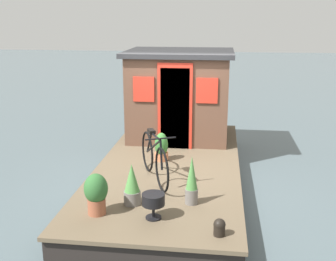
{
  "coord_description": "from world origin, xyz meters",
  "views": [
    {
      "loc": [
        -7.42,
        -0.93,
        3.15
      ],
      "look_at": [
        -0.2,
        0.0,
        1.12
      ],
      "focal_mm": 44.4,
      "sensor_mm": 36.0,
      "label": 1
    }
  ],
  "objects": [
    {
      "name": "potted_plant_fern",
      "position": [
        -2.21,
        0.76,
        0.74
      ],
      "size": [
        0.34,
        0.34,
        0.6
      ],
      "color": "#935138",
      "rests_on": "houseboat_deck"
    },
    {
      "name": "ground_plane",
      "position": [
        0.0,
        0.0,
        0.0
      ],
      "size": [
        60.0,
        60.0,
        0.0
      ],
      "primitive_type": "plane",
      "color": "#4C5B60"
    },
    {
      "name": "potted_plant_lavender",
      "position": [
        0.14,
        0.17,
        0.67
      ],
      "size": [
        0.27,
        0.27,
        0.55
      ],
      "color": "#C6754C",
      "rests_on": "houseboat_deck"
    },
    {
      "name": "potted_plant_mint",
      "position": [
        -1.84,
        0.33,
        0.72
      ],
      "size": [
        0.25,
        0.25,
        0.63
      ],
      "color": "slate",
      "rests_on": "houseboat_deck"
    },
    {
      "name": "bicycle",
      "position": [
        -0.88,
        0.15,
        0.82
      ],
      "size": [
        1.56,
        0.76,
        0.87
      ],
      "color": "black",
      "rests_on": "houseboat_deck"
    },
    {
      "name": "potted_plant_geranium",
      "position": [
        -1.71,
        -0.55,
        0.77
      ],
      "size": [
        0.19,
        0.19,
        0.75
      ],
      "color": "slate",
      "rests_on": "houseboat_deck"
    },
    {
      "name": "houseboat_deck",
      "position": [
        0.0,
        0.0,
        0.21
      ],
      "size": [
        5.92,
        2.64,
        0.42
      ],
      "color": "brown",
      "rests_on": "ground_plane"
    },
    {
      "name": "mooring_bollard",
      "position": [
        -2.6,
        -0.97,
        0.53
      ],
      "size": [
        0.16,
        0.16,
        0.23
      ],
      "color": "black",
      "rests_on": "houseboat_deck"
    },
    {
      "name": "charcoal_grill",
      "position": [
        -2.25,
        -0.06,
        0.68
      ],
      "size": [
        0.32,
        0.32,
        0.37
      ],
      "color": "black",
      "rests_on": "houseboat_deck"
    },
    {
      "name": "houseboat_cabin",
      "position": [
        1.85,
        0.0,
        1.41
      ],
      "size": [
        2.03,
        2.37,
        1.97
      ],
      "color": "brown",
      "rests_on": "houseboat_deck"
    }
  ]
}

